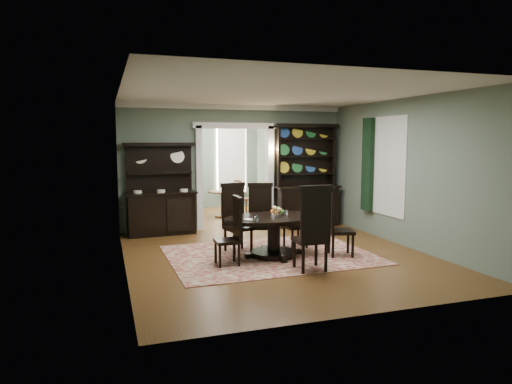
# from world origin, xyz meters

# --- Properties ---
(room) EXTENTS (5.51, 6.01, 3.01)m
(room) POSITION_xyz_m (0.00, 0.04, 1.58)
(room) COLOR #593817
(room) RESTS_ON ground
(parlor) EXTENTS (3.51, 3.50, 3.01)m
(parlor) POSITION_xyz_m (0.00, 5.53, 1.52)
(parlor) COLOR #593817
(parlor) RESTS_ON ground
(doorway_trim) EXTENTS (2.08, 0.25, 2.57)m
(doorway_trim) POSITION_xyz_m (0.00, 3.00, 1.62)
(doorway_trim) COLOR silver
(doorway_trim) RESTS_ON floor
(right_window) EXTENTS (0.15, 1.47, 2.12)m
(right_window) POSITION_xyz_m (2.69, 0.93, 1.60)
(right_window) COLOR white
(right_window) RESTS_ON wall_right
(wall_sconce) EXTENTS (0.27, 0.21, 0.21)m
(wall_sconce) POSITION_xyz_m (0.95, 2.85, 1.89)
(wall_sconce) COLOR #C98935
(wall_sconce) RESTS_ON back_wall_right
(rug) EXTENTS (3.80, 2.86, 0.01)m
(rug) POSITION_xyz_m (-0.12, 0.14, 0.01)
(rug) COLOR maroon
(rug) RESTS_ON floor
(dining_table) EXTENTS (2.05, 1.98, 0.75)m
(dining_table) POSITION_xyz_m (-0.08, 0.05, 0.53)
(dining_table) COLOR black
(dining_table) RESTS_ON rug
(centerpiece) EXTENTS (1.27, 0.82, 0.21)m
(centerpiece) POSITION_xyz_m (-0.06, -0.05, 0.81)
(centerpiece) COLOR silver
(centerpiece) RESTS_ON dining_table
(chair_far_left) EXTENTS (0.58, 0.56, 1.33)m
(chair_far_left) POSITION_xyz_m (-0.65, 0.67, 0.70)
(chair_far_left) COLOR black
(chair_far_left) RESTS_ON rug
(chair_far_mid) EXTENTS (0.60, 0.58, 1.31)m
(chair_far_mid) POSITION_xyz_m (-0.12, 0.71, 0.69)
(chair_far_mid) COLOR black
(chair_far_mid) RESTS_ON rug
(chair_far_right) EXTENTS (0.49, 0.47, 1.20)m
(chair_far_right) POSITION_xyz_m (0.57, 0.67, 0.63)
(chair_far_right) COLOR black
(chair_far_right) RESTS_ON rug
(chair_end_left) EXTENTS (0.42, 0.46, 1.20)m
(chair_end_left) POSITION_xyz_m (-0.96, -0.27, 0.63)
(chair_end_left) COLOR black
(chair_end_left) RESTS_ON rug
(chair_end_right) EXTENTS (0.58, 0.60, 1.32)m
(chair_end_right) POSITION_xyz_m (1.01, -0.29, 0.69)
(chair_end_right) COLOR black
(chair_end_right) RESTS_ON rug
(chair_near) EXTENTS (0.56, 0.52, 1.44)m
(chair_near) POSITION_xyz_m (0.16, -1.11, 0.76)
(chair_near) COLOR black
(chair_near) RESTS_ON rug
(sideboard) EXTENTS (1.62, 0.65, 2.10)m
(sideboard) POSITION_xyz_m (-1.83, 2.75, 0.73)
(sideboard) COLOR black
(sideboard) RESTS_ON floor
(welsh_dresser) EXTENTS (1.66, 0.67, 2.56)m
(welsh_dresser) POSITION_xyz_m (1.78, 2.72, 0.93)
(welsh_dresser) COLOR black
(welsh_dresser) RESTS_ON floor
(parlor_table) EXTENTS (0.80, 0.80, 0.74)m
(parlor_table) POSITION_xyz_m (0.08, 4.57, 0.49)
(parlor_table) COLOR #4F2F16
(parlor_table) RESTS_ON parlor_floor
(parlor_chair_left) EXTENTS (0.40, 0.39, 0.92)m
(parlor_chair_left) POSITION_xyz_m (-0.57, 4.86, 0.49)
(parlor_chair_left) COLOR #4F2F16
(parlor_chair_left) RESTS_ON parlor_floor
(parlor_chair_right) EXTENTS (0.47, 0.46, 1.04)m
(parlor_chair_right) POSITION_xyz_m (0.63, 4.51, 0.56)
(parlor_chair_right) COLOR #4F2F16
(parlor_chair_right) RESTS_ON parlor_floor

